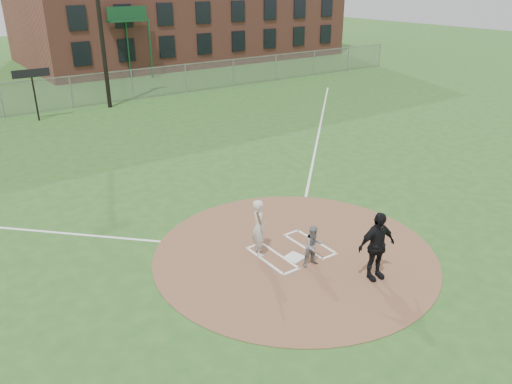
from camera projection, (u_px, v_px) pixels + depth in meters
ground at (294, 253)px, 14.93m from camera, size 140.00×140.00×0.00m
dirt_circle at (294, 253)px, 14.92m from camera, size 8.40×8.40×0.02m
home_plate at (294, 257)px, 14.65m from camera, size 0.59×0.59×0.03m
foul_line_first at (319, 133)px, 26.44m from camera, size 17.04×17.04×0.01m
catcher at (314, 246)px, 14.06m from camera, size 0.66×0.55×1.23m
umpire at (377, 246)px, 13.32m from camera, size 1.21×0.66×1.96m
batters_boxes at (291, 251)px, 15.03m from camera, size 2.08×1.88×0.01m
batter_at_plate at (259, 227)px, 14.55m from camera, size 0.85×1.00×1.78m
outfield_fence at (71, 92)px, 31.04m from camera, size 56.08×0.08×2.03m
scoreboard_sign at (32, 79)px, 27.82m from camera, size 2.00×0.10×2.93m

